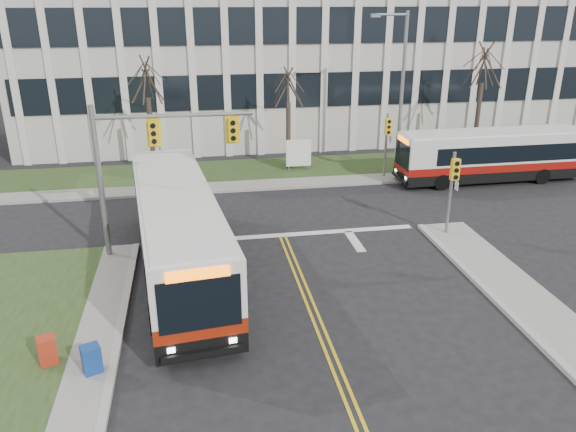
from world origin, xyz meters
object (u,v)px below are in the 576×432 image
Objects in this scene: streetlight at (399,86)px; newspaper_box_red at (48,352)px; newspaper_box_blue at (92,361)px; bus_main at (178,234)px; bus_cross at (491,157)px; directory_sign at (299,153)px.

newspaper_box_red is at bearing -134.87° from streetlight.
newspaper_box_blue and newspaper_box_red have the same top height.
bus_main reaches higher than bus_cross.
streetlight is at bearing 28.37° from newspaper_box_red.
newspaper_box_blue is (-9.30, -18.17, -0.70)m from directory_sign.
newspaper_box_blue is 1.46m from newspaper_box_red.
bus_main is 12.91× the size of newspaper_box_blue.
newspaper_box_blue is at bearing -131.32° from streetlight.
directory_sign is at bearing 166.77° from streetlight.
streetlight is at bearing 34.92° from bus_main.
newspaper_box_blue is 1.00× the size of newspaper_box_red.
bus_cross is 25.33m from newspaper_box_red.
bus_main reaches higher than newspaper_box_red.
streetlight is 22.95m from newspaper_box_blue.
directory_sign is 14.11m from bus_main.
bus_cross is at bearing 16.85° from newspaper_box_red.
newspaper_box_red is at bearing -56.94° from bus_cross.
bus_cross is at bearing 15.00° from newspaper_box_blue.
newspaper_box_red is at bearing -121.20° from directory_sign.
newspaper_box_blue is (-19.77, -14.67, -0.95)m from bus_cross.
directory_sign is at bearing 54.09° from bus_main.
newspaper_box_blue is at bearing -43.61° from newspaper_box_red.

